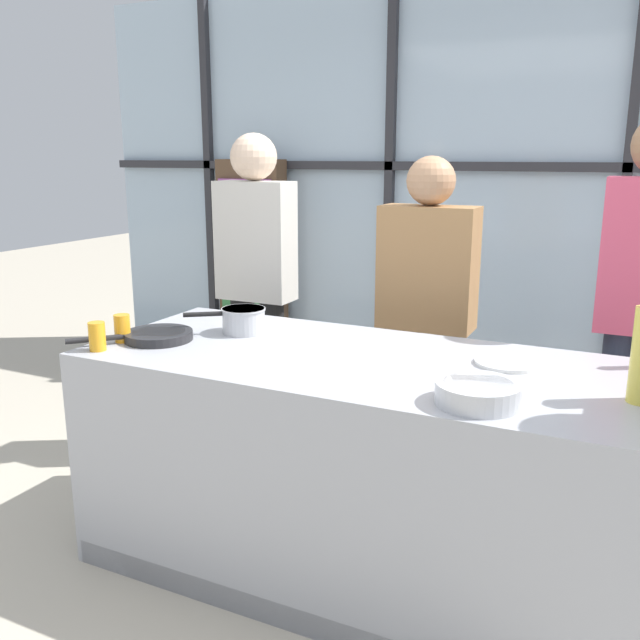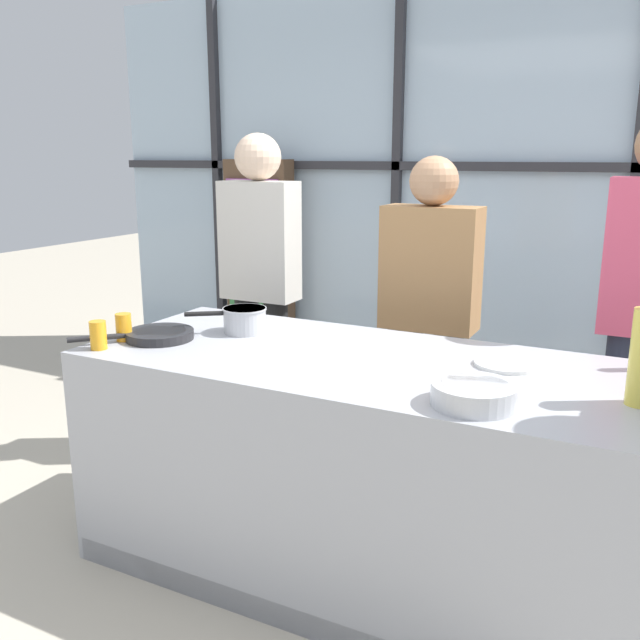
{
  "view_description": "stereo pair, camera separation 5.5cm",
  "coord_description": "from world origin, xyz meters",
  "views": [
    {
      "loc": [
        0.91,
        -2.23,
        1.61
      ],
      "look_at": [
        -0.21,
        0.1,
        0.98
      ],
      "focal_mm": 38.0,
      "sensor_mm": 36.0,
      "label": 1
    },
    {
      "loc": [
        0.96,
        -2.2,
        1.61
      ],
      "look_at": [
        -0.21,
        0.1,
        0.98
      ],
      "focal_mm": 38.0,
      "sensor_mm": 36.0,
      "label": 2
    }
  ],
  "objects": [
    {
      "name": "bookshelf",
      "position": [
        -1.83,
        2.25,
        0.79
      ],
      "size": [
        0.53,
        0.19,
        1.58
      ],
      "color": "brown",
      "rests_on": "ground_plane"
    },
    {
      "name": "spectator_far_left",
      "position": [
        -0.94,
        0.83,
        1.0
      ],
      "size": [
        0.41,
        0.24,
        1.72
      ],
      "rotation": [
        0.0,
        0.0,
        3.14
      ],
      "color": "black",
      "rests_on": "ground_plane"
    },
    {
      "name": "juice_glass_near",
      "position": [
        -0.95,
        -0.35,
        0.94
      ],
      "size": [
        0.06,
        0.06,
        0.11
      ],
      "primitive_type": "cylinder",
      "color": "orange",
      "rests_on": "demo_island"
    },
    {
      "name": "juice_glass_far",
      "position": [
        -0.95,
        -0.21,
        0.94
      ],
      "size": [
        0.06,
        0.06,
        0.11
      ],
      "primitive_type": "cylinder",
      "color": "orange",
      "rests_on": "demo_island"
    },
    {
      "name": "frying_pan",
      "position": [
        -0.84,
        -0.13,
        0.9
      ],
      "size": [
        0.39,
        0.4,
        0.04
      ],
      "color": "#232326",
      "rests_on": "demo_island"
    },
    {
      "name": "ground_plane",
      "position": [
        0.0,
        0.0,
        0.0
      ],
      "size": [
        18.0,
        18.0,
        0.0
      ],
      "primitive_type": "plane",
      "color": "#BCB29E"
    },
    {
      "name": "back_window_wall",
      "position": [
        0.0,
        2.44,
        1.4
      ],
      "size": [
        6.4,
        0.1,
        2.8
      ],
      "color": "silver",
      "rests_on": "ground_plane"
    },
    {
      "name": "white_plate",
      "position": [
        0.51,
        0.15,
        0.89
      ],
      "size": [
        0.23,
        0.23,
        0.01
      ],
      "primitive_type": "cylinder",
      "color": "white",
      "rests_on": "demo_island"
    },
    {
      "name": "mixing_bowl",
      "position": [
        0.5,
        -0.29,
        0.92
      ],
      "size": [
        0.26,
        0.26,
        0.07
      ],
      "color": "silver",
      "rests_on": "demo_island"
    },
    {
      "name": "saucepan",
      "position": [
        -0.58,
        0.12,
        0.94
      ],
      "size": [
        0.3,
        0.25,
        0.11
      ],
      "color": "silver",
      "rests_on": "demo_island"
    },
    {
      "name": "demo_island",
      "position": [
        -0.0,
        -0.0,
        0.44
      ],
      "size": [
        2.09,
        0.89,
        0.88
      ],
      "color": "#A8AAB2",
      "rests_on": "ground_plane"
    },
    {
      "name": "spectator_center_left",
      "position": [
        0.0,
        0.83,
        0.91
      ],
      "size": [
        0.45,
        0.23,
        1.61
      ],
      "rotation": [
        0.0,
        0.0,
        3.14
      ],
      "color": "black",
      "rests_on": "ground_plane"
    }
  ]
}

